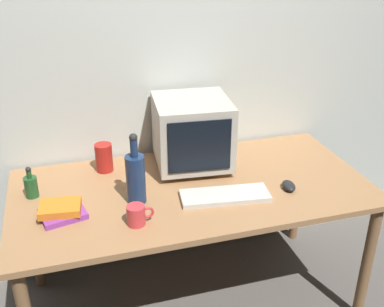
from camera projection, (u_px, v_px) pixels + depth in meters
The scene contains 11 objects.
ground_plane at pixel (192, 299), 2.63m from camera, with size 6.00×6.00×0.00m, color #56514C.
back_wall at pixel (166, 59), 2.50m from camera, with size 4.00×0.08×2.50m, color beige.
desk at pixel (192, 199), 2.34m from camera, with size 1.76×0.86×0.73m.
crt_monitor at pixel (192, 133), 2.42m from camera, with size 0.41×0.42×0.37m.
keyboard at pixel (225, 196), 2.20m from camera, with size 0.42×0.15×0.02m, color beige.
computer_mouse at pixel (289, 186), 2.27m from camera, with size 0.06×0.10×0.04m, color black.
bottle_tall at pixel (136, 177), 2.12m from camera, with size 0.09×0.09×0.35m.
bottle_short at pixel (31, 186), 2.20m from camera, with size 0.06×0.06×0.16m.
book_stack at pixel (61, 211), 2.06m from camera, with size 0.22×0.19×0.06m.
mug at pixel (137, 215), 2.00m from camera, with size 0.12×0.08×0.09m.
metal_canister at pixel (104, 158), 2.42m from camera, with size 0.09×0.09×0.15m, color #A51E19.
Camera 1 is at (-0.56, -1.92, 1.89)m, focal length 43.54 mm.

